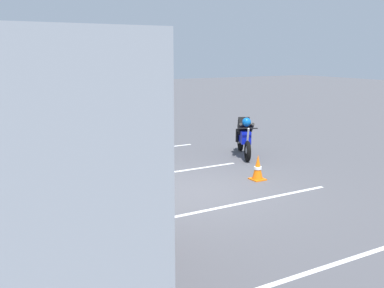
% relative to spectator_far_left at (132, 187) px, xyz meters
% --- Properties ---
extents(ground_plane, '(80.00, 80.00, 0.00)m').
position_rel_spectator_far_left_xyz_m(ground_plane, '(2.13, -2.13, -0.98)').
color(ground_plane, '#4C4C51').
extents(spectator_far_left, '(0.57, 0.38, 1.67)m').
position_rel_spectator_far_left_xyz_m(spectator_far_left, '(0.00, 0.00, 0.00)').
color(spectator_far_left, black).
rests_on(spectator_far_left, ground_plane).
extents(spectator_left, '(0.58, 0.34, 1.68)m').
position_rel_spectator_far_left_xyz_m(spectator_left, '(0.91, -0.07, 0.01)').
color(spectator_left, black).
rests_on(spectator_left, ground_plane).
extents(spectator_centre, '(0.58, 0.36, 1.70)m').
position_rel_spectator_far_left_xyz_m(spectator_centre, '(1.66, -0.21, 0.02)').
color(spectator_centre, black).
rests_on(spectator_centre, ground_plane).
extents(spectator_right, '(0.57, 0.33, 1.65)m').
position_rel_spectator_far_left_xyz_m(spectator_right, '(2.79, -0.04, -0.01)').
color(spectator_right, black).
rests_on(spectator_right, ground_plane).
extents(parked_motorcycle_silver, '(2.05, 0.60, 0.99)m').
position_rel_spectator_far_left_xyz_m(parked_motorcycle_silver, '(-0.62, 0.69, -0.50)').
color(parked_motorcycle_silver, black).
rests_on(parked_motorcycle_silver, ground_plane).
extents(stunt_motorcycle, '(1.89, 1.07, 1.23)m').
position_rel_spectator_far_left_xyz_m(stunt_motorcycle, '(4.45, -5.37, -0.37)').
color(stunt_motorcycle, black).
rests_on(stunt_motorcycle, ground_plane).
extents(traffic_cone, '(0.34, 0.34, 0.63)m').
position_rel_spectator_far_left_xyz_m(traffic_cone, '(2.13, -4.13, -0.68)').
color(traffic_cone, orange).
rests_on(traffic_cone, ground_plane).
extents(bay_line_a, '(0.21, 4.27, 0.01)m').
position_rel_spectator_far_left_xyz_m(bay_line_a, '(-2.12, -2.66, -0.98)').
color(bay_line_a, white).
rests_on(bay_line_a, ground_plane).
extents(bay_line_b, '(0.22, 4.84, 0.01)m').
position_rel_spectator_far_left_xyz_m(bay_line_b, '(0.84, -2.66, -0.98)').
color(bay_line_b, white).
rests_on(bay_line_b, ground_plane).
extents(bay_line_c, '(0.20, 3.86, 0.01)m').
position_rel_spectator_far_left_xyz_m(bay_line_c, '(3.79, -2.66, -0.98)').
color(bay_line_c, white).
rests_on(bay_line_c, ground_plane).
extents(bay_line_d, '(0.21, 4.34, 0.01)m').
position_rel_spectator_far_left_xyz_m(bay_line_d, '(6.75, -2.66, -0.98)').
color(bay_line_d, white).
rests_on(bay_line_d, ground_plane).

